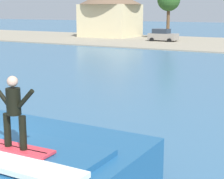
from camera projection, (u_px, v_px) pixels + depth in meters
name	position (u px, v px, depth m)	size (l,w,h in m)	color
wave_crest	(17.00, 164.00, 9.85)	(6.29, 4.11, 1.44)	#1F5381
surfboard	(18.00, 148.00, 8.72)	(1.79, 0.54, 0.06)	#D8333F
surfer	(14.00, 108.00, 8.49)	(1.18, 0.32, 1.64)	black
car_near_shore	(163.00, 35.00, 54.02)	(3.99, 2.17, 1.86)	gray
house_with_chimney	(110.00, 11.00, 62.37)	(10.13, 10.13, 7.89)	beige
tree_tall_bare	(169.00, 0.00, 56.66)	(3.39, 3.39, 7.63)	brown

